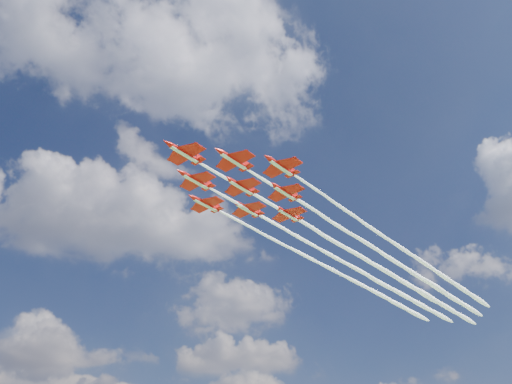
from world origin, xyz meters
The scene contains 9 objects.
jet_lead centered at (28.33, 27.80, 82.76)m, with size 103.19×80.21×2.83m.
jet_row2_port centered at (39.69, 28.40, 82.76)m, with size 103.19×80.21×2.83m.
jet_row2_starb centered at (31.81, 38.63, 82.76)m, with size 103.19×80.21×2.83m.
jet_row3_port centered at (51.05, 29.00, 82.76)m, with size 103.19×80.21×2.83m.
jet_row3_centre centered at (43.17, 39.23, 82.76)m, with size 103.19×80.21×2.83m.
jet_row3_starb centered at (35.29, 49.46, 82.76)m, with size 103.19×80.21×2.83m.
jet_row4_port centered at (54.53, 39.83, 82.76)m, with size 103.19×80.21×2.83m.
jet_row4_starb centered at (46.65, 50.07, 82.76)m, with size 103.19×80.21×2.83m.
jet_tail centered at (58.01, 50.67, 82.76)m, with size 103.19×80.21×2.83m.
Camera 1 is at (-20.54, -101.48, 15.36)m, focal length 35.00 mm.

